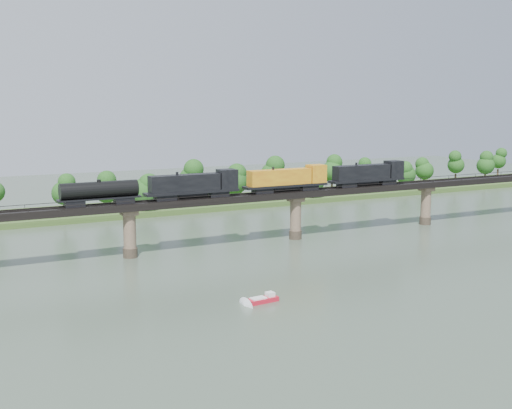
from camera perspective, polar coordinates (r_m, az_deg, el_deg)
name	(u,v)px	position (r m, az deg, el deg)	size (l,w,h in m)	color
ground	(374,267)	(128.13, 10.44, -5.51)	(400.00, 400.00, 0.00)	#374638
far_bank	(205,203)	(200.50, -4.57, 0.09)	(300.00, 24.00, 1.60)	#314D1E
bridge	(296,216)	(151.20, 3.53, -1.04)	(236.00, 30.00, 11.50)	#473A2D
bridge_superstructure	(296,189)	(150.22, 3.56, 1.34)	(220.00, 4.90, 0.75)	black
far_treeline	(185,181)	(192.25, -6.33, 2.09)	(289.06, 17.54, 13.60)	#382619
freight_train	(257,181)	(144.92, 0.06, 2.08)	(85.33, 3.32, 5.87)	black
motorboat	(263,299)	(104.55, 0.63, -8.41)	(5.40, 2.39, 1.47)	red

